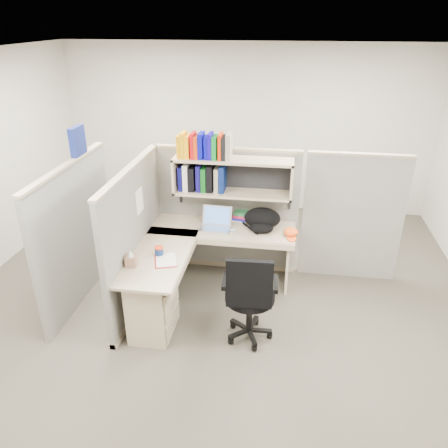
% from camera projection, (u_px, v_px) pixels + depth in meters
% --- Properties ---
extents(ground, '(6.00, 6.00, 0.00)m').
position_uv_depth(ground, '(215.00, 305.00, 5.09)').
color(ground, '#36322A').
rests_on(ground, ground).
extents(room_shell, '(6.00, 6.00, 6.00)m').
position_uv_depth(room_shell, '(214.00, 173.00, 4.38)').
color(room_shell, '#AFAA9E').
rests_on(room_shell, ground).
extents(cubicle, '(3.79, 1.84, 1.95)m').
position_uv_depth(cubicle, '(191.00, 216.00, 5.15)').
color(cubicle, slate).
rests_on(cubicle, ground).
extents(desk, '(1.74, 1.75, 0.73)m').
position_uv_depth(desk, '(173.00, 284.00, 4.70)').
color(desk, tan).
rests_on(desk, ground).
extents(laptop, '(0.38, 0.38, 0.26)m').
position_uv_depth(laptop, '(215.00, 219.00, 5.19)').
color(laptop, '#B2B3B7').
rests_on(laptop, desk).
extents(backpack, '(0.52, 0.46, 0.26)m').
position_uv_depth(backpack, '(262.00, 220.00, 5.17)').
color(backpack, black).
rests_on(backpack, desk).
extents(orange_cap, '(0.20, 0.22, 0.09)m').
position_uv_depth(orange_cap, '(291.00, 232.00, 5.07)').
color(orange_cap, '#F45815').
rests_on(orange_cap, desk).
extents(snack_canister, '(0.10, 0.10, 0.09)m').
position_uv_depth(snack_canister, '(159.00, 251.00, 4.66)').
color(snack_canister, navy).
rests_on(snack_canister, desk).
extents(tissue_box, '(0.12, 0.12, 0.17)m').
position_uv_depth(tissue_box, '(131.00, 258.00, 4.44)').
color(tissue_box, '#9C7358').
rests_on(tissue_box, desk).
extents(mouse, '(0.10, 0.08, 0.03)m').
position_uv_depth(mouse, '(233.00, 230.00, 5.18)').
color(mouse, '#95AFD3').
rests_on(mouse, desk).
extents(paper_cup, '(0.10, 0.10, 0.11)m').
position_uv_depth(paper_cup, '(228.00, 217.00, 5.42)').
color(paper_cup, white).
rests_on(paper_cup, desk).
extents(book_stack, '(0.23, 0.28, 0.12)m').
position_uv_depth(book_stack, '(242.00, 215.00, 5.46)').
color(book_stack, gray).
rests_on(book_stack, desk).
extents(loose_paper, '(0.29, 0.33, 0.00)m').
position_uv_depth(loose_paper, '(166.00, 260.00, 4.58)').
color(loose_paper, white).
rests_on(loose_paper, desk).
extents(task_chair, '(0.56, 0.52, 1.06)m').
position_uv_depth(task_chair, '(249.00, 310.00, 4.38)').
color(task_chair, black).
rests_on(task_chair, ground).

